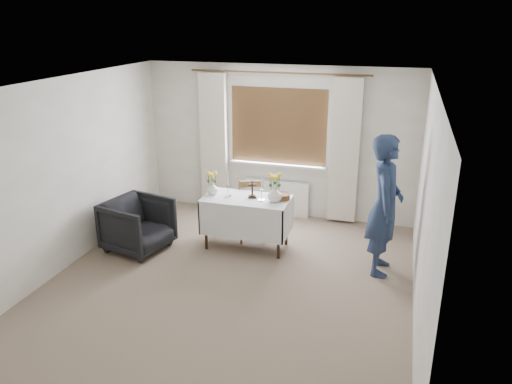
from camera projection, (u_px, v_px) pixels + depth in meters
The scene contains 12 objects.
ground at pixel (229, 283), 6.36m from camera, with size 5.00×5.00×0.00m, color gray.
altar_table at pixel (247, 223), 7.24m from camera, with size 1.24×0.64×0.76m, color white.
wooden_chair at pixel (252, 211), 7.50m from camera, with size 0.40×0.40×0.87m, color brown, non-canonical shape.
armchair at pixel (138, 225), 7.16m from camera, with size 0.81×0.83×0.76m, color black.
person at pixel (385, 205), 6.38m from camera, with size 0.68×0.45×1.86m, color navy.
radiator at pixel (277, 198), 8.44m from camera, with size 1.10×0.10×0.60m, color silver.
wooden_cross at pixel (252, 189), 7.08m from camera, with size 0.12×0.09×0.26m, color black, non-canonical shape.
candlestick_left at pixel (228, 184), 7.10m from camera, with size 0.11×0.11×0.37m, color silver, non-canonical shape.
candlestick_right at pixel (262, 189), 6.96m from camera, with size 0.10×0.10×0.33m, color silver, non-canonical shape.
flower_vase_left at pixel (212, 188), 7.23m from camera, with size 0.17×0.17×0.18m, color white.
flower_vase_right at pixel (275, 194), 6.94m from camera, with size 0.21×0.21×0.22m, color white.
wicker_basket at pixel (282, 196), 7.05m from camera, with size 0.22×0.22×0.08m, color brown.
Camera 1 is at (1.93, -5.27, 3.23)m, focal length 35.00 mm.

